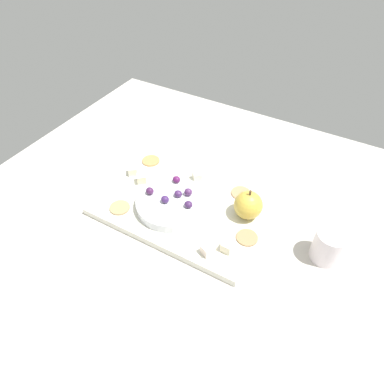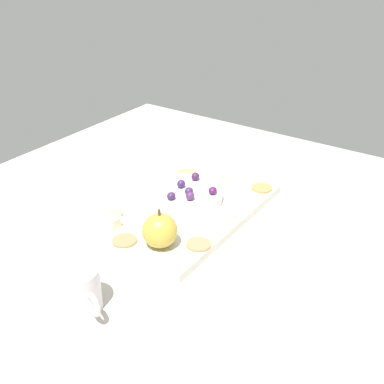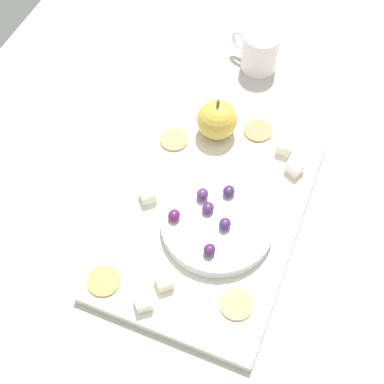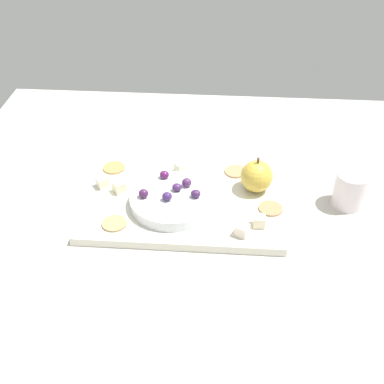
% 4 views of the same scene
% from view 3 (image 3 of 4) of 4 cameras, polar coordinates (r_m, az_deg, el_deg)
% --- Properties ---
extents(table, '(1.16, 1.05, 0.03)m').
position_cam_3_polar(table, '(0.87, 4.11, -1.18)').
color(table, '#BDB7AC').
rests_on(table, ground).
extents(platter, '(0.40, 0.26, 0.02)m').
position_cam_3_polar(platter, '(0.83, 2.07, -2.44)').
color(platter, silver).
rests_on(platter, table).
extents(serving_dish, '(0.17, 0.17, 0.02)m').
position_cam_3_polar(serving_dish, '(0.80, 2.41, -3.21)').
color(serving_dish, silver).
rests_on(serving_dish, platter).
extents(apple_whole, '(0.07, 0.07, 0.07)m').
position_cam_3_polar(apple_whole, '(0.88, 2.67, 7.66)').
color(apple_whole, gold).
rests_on(apple_whole, platter).
extents(apple_stem, '(0.01, 0.01, 0.01)m').
position_cam_3_polar(apple_stem, '(0.85, 2.77, 9.36)').
color(apple_stem, brown).
rests_on(apple_stem, apple_whole).
extents(cheese_cube_0, '(0.03, 0.03, 0.02)m').
position_cam_3_polar(cheese_cube_0, '(0.86, 10.84, 2.51)').
color(cheese_cube_0, '#F9E2D0').
rests_on(cheese_cube_0, platter).
extents(cheese_cube_1, '(0.03, 0.03, 0.02)m').
position_cam_3_polar(cheese_cube_1, '(0.82, -4.69, -0.33)').
color(cheese_cube_1, '#F0EBCE').
rests_on(cheese_cube_1, platter).
extents(cheese_cube_2, '(0.02, 0.02, 0.02)m').
position_cam_3_polar(cheese_cube_2, '(0.89, 9.70, 4.67)').
color(cheese_cube_2, beige).
rests_on(cheese_cube_2, platter).
extents(cheese_cube_3, '(0.03, 0.03, 0.02)m').
position_cam_3_polar(cheese_cube_3, '(0.76, -2.94, -9.42)').
color(cheese_cube_3, '#F9EDBF').
rests_on(cheese_cube_3, platter).
extents(cheese_cube_4, '(0.03, 0.03, 0.02)m').
position_cam_3_polar(cheese_cube_4, '(0.75, -5.16, -11.52)').
color(cheese_cube_4, '#F9F0CE').
rests_on(cheese_cube_4, platter).
extents(cracker_0, '(0.05, 0.05, 0.00)m').
position_cam_3_polar(cracker_0, '(0.78, -9.33, -9.26)').
color(cracker_0, tan).
rests_on(cracker_0, platter).
extents(cracker_1, '(0.05, 0.05, 0.00)m').
position_cam_3_polar(cracker_1, '(0.76, 4.72, -11.73)').
color(cracker_1, tan).
rests_on(cracker_1, platter).
extents(cracker_2, '(0.05, 0.05, 0.00)m').
position_cam_3_polar(cracker_2, '(0.91, 6.90, 6.50)').
color(cracker_2, '#A98156').
rests_on(cracker_2, platter).
extents(cracker_3, '(0.05, 0.05, 0.00)m').
position_cam_3_polar(cracker_3, '(0.89, -1.89, 5.57)').
color(cracker_3, tan).
rests_on(cracker_3, platter).
extents(grape_0, '(0.02, 0.02, 0.02)m').
position_cam_3_polar(grape_0, '(0.79, 1.71, -1.70)').
color(grape_0, '#46275A').
rests_on(grape_0, serving_dish).
extents(grape_1, '(0.02, 0.02, 0.02)m').
position_cam_3_polar(grape_1, '(0.77, 3.51, -3.39)').
color(grape_1, '#40255D').
rests_on(grape_1, serving_dish).
extents(grape_2, '(0.02, 0.02, 0.02)m').
position_cam_3_polar(grape_2, '(0.75, 1.85, -6.15)').
color(grape_2, '#47204B').
rests_on(grape_2, serving_dish).
extents(grape_3, '(0.02, 0.02, 0.02)m').
position_cam_3_polar(grape_3, '(0.80, 1.11, -0.24)').
color(grape_3, '#512C5D').
rests_on(grape_3, serving_dish).
extents(grape_4, '(0.02, 0.02, 0.02)m').
position_cam_3_polar(grape_4, '(0.78, -1.92, -2.49)').
color(grape_4, '#571A52').
rests_on(grape_4, serving_dish).
extents(grape_5, '(0.02, 0.02, 0.02)m').
position_cam_3_polar(grape_5, '(0.80, 4.17, 0.01)').
color(grape_5, '#3F2350').
rests_on(grape_5, serving_dish).
extents(cup, '(0.07, 0.10, 0.08)m').
position_cam_3_polar(cup, '(1.02, 7.13, 14.57)').
color(cup, white).
rests_on(cup, table).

